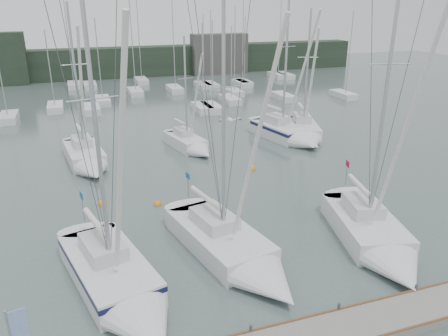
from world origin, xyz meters
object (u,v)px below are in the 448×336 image
object	(u,v)px
sailboat_mid_e	(305,134)
sailboat_mid_d	(290,134)
sailboat_mid_b	(88,161)
buoy_b	(252,169)
sailboat_mid_c	(192,146)
sailboat_near_center	(241,257)
buoy_c	(102,204)
buoy_a	(158,205)
sailboat_near_left	(122,289)
sailboat_near_right	(379,243)

from	to	relation	value
sailboat_mid_e	sailboat_mid_d	bearing A→B (deg)	-169.52
sailboat_mid_b	sailboat_mid_e	xyz separation A→B (m)	(20.00, 0.84, 0.01)
sailboat_mid_e	buoy_b	size ratio (longest dim) A/B	19.10
sailboat_mid_c	buoy_b	distance (m)	6.76
sailboat_near_center	buoy_c	world-z (taller)	sailboat_near_center
buoy_a	buoy_c	size ratio (longest dim) A/B	0.88
sailboat_near_left	buoy_c	xyz separation A→B (m)	(-0.11, 10.48, -0.62)
buoy_a	sailboat_mid_b	bearing A→B (deg)	114.84
sailboat_near_left	sailboat_mid_b	size ratio (longest dim) A/B	1.13
sailboat_mid_b	buoy_b	world-z (taller)	sailboat_mid_b
sailboat_mid_d	buoy_b	world-z (taller)	sailboat_mid_d
sailboat_near_center	sailboat_mid_d	bearing A→B (deg)	44.44
sailboat_near_left	buoy_a	size ratio (longest dim) A/B	27.07
sailboat_near_right	buoy_a	xyz separation A→B (m)	(-9.97, 9.61, -0.59)
sailboat_mid_d	sailboat_mid_e	distance (m)	1.57
sailboat_near_center	buoy_a	world-z (taller)	sailboat_near_center
sailboat_mid_c	buoy_b	bearing A→B (deg)	-73.09
sailboat_near_left	sailboat_near_center	world-z (taller)	sailboat_near_left
sailboat_near_right	sailboat_mid_e	xyz separation A→B (m)	(6.08, 18.98, 0.02)
sailboat_near_center	buoy_b	world-z (taller)	sailboat_near_center
sailboat_mid_b	sailboat_mid_d	world-z (taller)	sailboat_mid_d
sailboat_mid_c	sailboat_mid_d	distance (m)	9.52
sailboat_mid_e	buoy_a	bearing A→B (deg)	-131.46
sailboat_mid_c	buoy_a	xyz separation A→B (m)	(-4.99, -9.81, -0.52)
sailboat_near_center	buoy_c	bearing A→B (deg)	109.92
sailboat_mid_d	buoy_b	size ratio (longest dim) A/B	21.65
sailboat_mid_b	buoy_b	xyz separation A→B (m)	(12.31, -4.56, -0.61)
sailboat_mid_b	buoy_b	distance (m)	13.14
sailboat_mid_b	buoy_a	xyz separation A→B (m)	(3.95, -8.53, -0.61)
sailboat_mid_b	sailboat_mid_c	bearing A→B (deg)	0.78
sailboat_near_right	sailboat_mid_d	world-z (taller)	sailboat_near_right
sailboat_near_left	sailboat_near_center	xyz separation A→B (m)	(5.94, 0.84, -0.07)
sailboat_near_center	buoy_b	xyz separation A→B (m)	(5.75, 12.40, -0.55)
sailboat_near_left	sailboat_mid_b	xyz separation A→B (m)	(-0.63, 17.80, -0.01)
sailboat_mid_b	buoy_a	size ratio (longest dim) A/B	24.01
sailboat_mid_d	sailboat_mid_e	bearing A→B (deg)	-20.41
sailboat_near_left	sailboat_near_right	size ratio (longest dim) A/B	0.92
sailboat_mid_b	sailboat_mid_d	xyz separation A→B (m)	(18.45, 1.06, 0.07)
sailboat_near_right	sailboat_mid_e	bearing A→B (deg)	85.77
sailboat_near_left	buoy_c	size ratio (longest dim) A/B	23.91
sailboat_near_center	sailboat_near_right	distance (m)	7.45
sailboat_near_right	sailboat_near_center	bearing A→B (deg)	-175.54
sailboat_near_left	sailboat_mid_c	size ratio (longest dim) A/B	1.44
sailboat_near_center	sailboat_near_left	bearing A→B (deg)	175.88
sailboat_mid_b	buoy_a	distance (m)	9.42
sailboat_mid_d	buoy_b	bearing A→B (deg)	-150.19
buoy_c	sailboat_mid_e	bearing A→B (deg)	22.73
sailboat_near_left	sailboat_near_center	size ratio (longest dim) A/B	1.00
sailboat_near_left	sailboat_mid_e	distance (m)	26.89
sailboat_mid_c	sailboat_mid_b	bearing A→B (deg)	175.03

